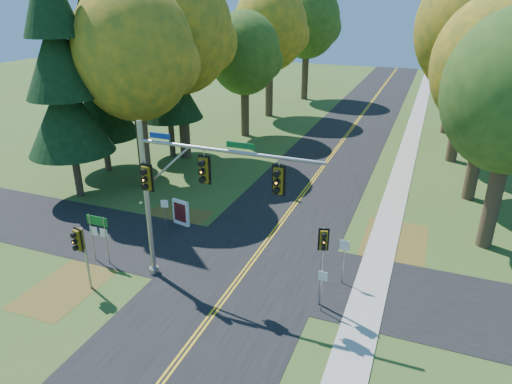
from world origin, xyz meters
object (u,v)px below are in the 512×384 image
(east_signal_pole, at_px, (323,248))
(route_sign_cluster, at_px, (98,229))
(info_kiosk, at_px, (181,213))
(traffic_mast, at_px, (185,187))

(east_signal_pole, relative_size, route_sign_cluster, 1.48)
(east_signal_pole, relative_size, info_kiosk, 2.45)
(info_kiosk, bearing_deg, east_signal_pole, -13.74)
(route_sign_cluster, relative_size, info_kiosk, 1.66)
(route_sign_cluster, bearing_deg, east_signal_pole, 2.30)
(east_signal_pole, bearing_deg, route_sign_cluster, 164.96)
(route_sign_cluster, xyz_separation_m, info_kiosk, (1.75, 5.23, -1.10))
(info_kiosk, bearing_deg, route_sign_cluster, -96.07)
(route_sign_cluster, distance_m, info_kiosk, 5.63)
(traffic_mast, distance_m, info_kiosk, 7.64)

